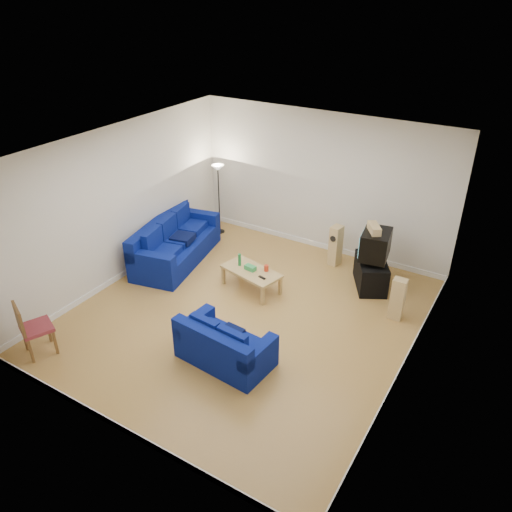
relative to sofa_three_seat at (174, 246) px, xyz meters
The scene contains 16 objects.
room 2.96m from the sofa_three_seat, 21.69° to the right, with size 6.01×6.51×3.21m.
sofa_three_seat is the anchor object (origin of this frame).
sofa_loveseat 3.71m from the sofa_three_seat, 38.15° to the right, with size 1.61×0.99×0.77m.
coffee_table 2.14m from the sofa_three_seat, ahead, with size 1.33×0.87×0.45m.
bottle 1.84m from the sofa_three_seat, ahead, with size 0.06×0.06×0.27m, color #197233.
tissue_box 2.11m from the sofa_three_seat, ahead, with size 0.23×0.13×0.09m, color green.
red_canister 2.41m from the sofa_three_seat, ahead, with size 0.09×0.09×0.13m, color red.
remote 2.49m from the sofa_three_seat, ahead, with size 0.16×0.05×0.02m, color black.
tv_stand 4.34m from the sofa_three_seat, 16.33° to the left, with size 1.00×0.55×0.61m, color black.
av_receiver 4.31m from the sofa_three_seat, 17.12° to the left, with size 0.43×0.35×0.10m, color black.
television 4.40m from the sofa_three_seat, 15.95° to the left, with size 0.64×0.79×0.55m.
centre_speaker 4.41m from the sofa_three_seat, 15.73° to the left, with size 0.44×0.17×0.15m, color tan.
speaker_left 3.60m from the sofa_three_seat, 28.16° to the left, with size 0.25×0.31×0.92m.
speaker_right 4.98m from the sofa_three_seat, ahead, with size 0.27×0.20×0.84m.
floor_lamp 2.02m from the sofa_three_seat, 87.76° to the left, with size 0.30×0.30×1.75m.
dining_chair 3.76m from the sofa_three_seat, 88.81° to the right, with size 0.63×0.63×1.01m.
Camera 1 is at (4.17, -6.49, 5.58)m, focal length 35.00 mm.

